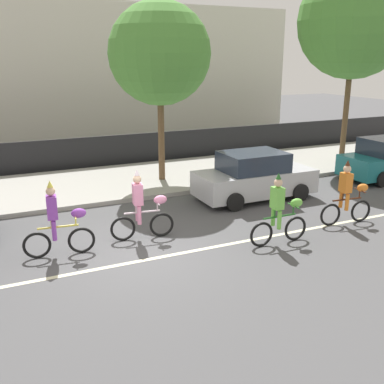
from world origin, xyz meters
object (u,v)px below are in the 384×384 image
Objects in this scene: parade_cyclist_lime at (280,213)px; parade_cyclist_orange at (348,196)px; parade_cyclist_purple at (58,223)px; parked_car_silver at (254,177)px; parade_cyclist_pink at (142,209)px.

parade_cyclist_orange is (2.63, 0.40, 0.00)m from parade_cyclist_lime.
parked_car_silver is at bearing 16.38° from parade_cyclist_purple.
parked_car_silver is at bearing 21.44° from parade_cyclist_pink.
parade_cyclist_lime is at bearing -171.39° from parade_cyclist_orange.
parade_cyclist_pink is at bearing 149.96° from parade_cyclist_lime.
parade_cyclist_pink reaches higher than parked_car_silver.
parade_cyclist_lime is 1.00× the size of parade_cyclist_orange.
parade_cyclist_orange is 3.41m from parked_car_silver.
parade_cyclist_purple is at bearing -163.62° from parked_car_silver.
parade_cyclist_lime is at bearing -112.56° from parked_car_silver.
parade_cyclist_lime and parade_cyclist_orange have the same top height.
parade_cyclist_orange is (5.75, -1.40, 0.00)m from parade_cyclist_pink.
parade_cyclist_purple is 2.20m from parade_cyclist_pink.
parade_cyclist_orange is at bearing -8.69° from parade_cyclist_purple.
parade_cyclist_pink is at bearing 4.92° from parade_cyclist_purple.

